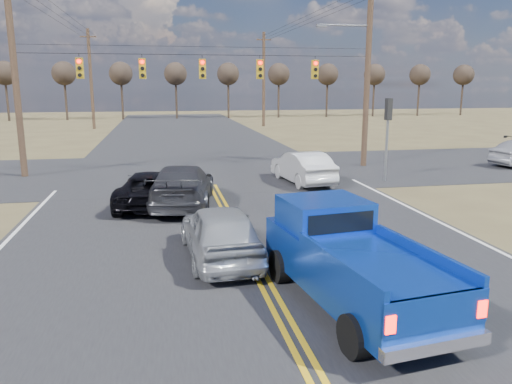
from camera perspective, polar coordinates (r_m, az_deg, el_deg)
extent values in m
plane|color=brown|center=(9.73, 3.85, -15.56)|extent=(160.00, 160.00, 0.00)
cube|color=#28282B|center=(19.00, -3.76, -1.61)|extent=(14.00, 120.00, 0.02)
cube|color=#28282B|center=(26.80, -5.89, 2.41)|extent=(120.00, 12.00, 0.02)
cylinder|color=#473323|center=(27.18, -25.84, 12.01)|extent=(0.32, 0.32, 10.00)
cylinder|color=#473323|center=(28.62, 12.61, 12.86)|extent=(0.32, 0.32, 10.00)
cylinder|color=black|center=(26.45, -6.18, 15.33)|extent=(18.00, 0.02, 0.02)
cylinder|color=black|center=(26.48, -6.20, 16.19)|extent=(18.00, 0.02, 0.02)
cube|color=#B28C14|center=(26.60, -19.49, 13.19)|extent=(0.34, 0.24, 1.00)
cylinder|color=#FF0C05|center=(26.47, -19.59, 13.91)|extent=(0.20, 0.06, 0.20)
cylinder|color=black|center=(26.46, -19.54, 13.20)|extent=(0.20, 0.06, 0.20)
cylinder|color=black|center=(26.45, -19.49, 12.48)|extent=(0.20, 0.06, 0.20)
cube|color=black|center=(26.45, -19.62, 14.15)|extent=(0.24, 0.14, 0.03)
cube|color=#B28C14|center=(26.34, -12.85, 13.59)|extent=(0.34, 0.24, 1.00)
cylinder|color=#FF0C05|center=(26.21, -12.90, 14.32)|extent=(0.20, 0.06, 0.20)
cylinder|color=black|center=(26.20, -12.86, 13.60)|extent=(0.20, 0.06, 0.20)
cylinder|color=black|center=(26.19, -12.83, 12.88)|extent=(0.20, 0.06, 0.20)
cube|color=black|center=(26.19, -12.91, 14.56)|extent=(0.24, 0.14, 0.03)
cube|color=#B28C14|center=(26.42, -6.15, 13.81)|extent=(0.34, 0.24, 1.00)
cylinder|color=#FF0C05|center=(26.30, -6.14, 14.54)|extent=(0.20, 0.06, 0.20)
cylinder|color=black|center=(26.28, -6.12, 13.82)|extent=(0.20, 0.06, 0.20)
cylinder|color=black|center=(26.28, -6.10, 13.10)|extent=(0.20, 0.06, 0.20)
cube|color=black|center=(26.27, -6.14, 14.78)|extent=(0.24, 0.14, 0.03)
cube|color=#B28C14|center=(26.84, 0.44, 13.85)|extent=(0.34, 0.24, 1.00)
cylinder|color=#FF0C05|center=(26.72, 0.50, 14.57)|extent=(0.20, 0.06, 0.20)
cylinder|color=black|center=(26.71, 0.50, 13.86)|extent=(0.20, 0.06, 0.20)
cylinder|color=black|center=(26.70, 0.50, 13.15)|extent=(0.20, 0.06, 0.20)
cube|color=black|center=(26.69, 0.51, 14.81)|extent=(0.24, 0.14, 0.03)
cube|color=#B28C14|center=(27.59, 6.74, 13.73)|extent=(0.34, 0.24, 1.00)
cylinder|color=#FF0C05|center=(27.46, 6.85, 14.42)|extent=(0.20, 0.06, 0.20)
cylinder|color=black|center=(27.45, 6.83, 13.73)|extent=(0.20, 0.06, 0.20)
cylinder|color=black|center=(27.44, 6.81, 13.04)|extent=(0.20, 0.06, 0.20)
cube|color=black|center=(27.44, 6.87, 14.65)|extent=(0.24, 0.14, 0.03)
cylinder|color=slate|center=(24.36, 14.68, 4.90)|extent=(0.12, 0.12, 3.20)
cube|color=black|center=(24.21, 14.91, 9.13)|extent=(0.24, 0.34, 1.00)
cylinder|color=slate|center=(28.26, 10.12, 18.26)|extent=(2.80, 0.10, 0.10)
cube|color=slate|center=(27.83, 7.48, 18.34)|extent=(0.55, 0.22, 0.14)
cylinder|color=#473323|center=(54.74, -18.34, 12.09)|extent=(0.32, 0.32, 10.00)
cube|color=#473323|center=(54.94, -18.64, 16.47)|extent=(1.60, 0.12, 0.12)
cylinder|color=#473323|center=(55.47, 0.89, 12.69)|extent=(0.32, 0.32, 10.00)
cube|color=#473323|center=(55.66, 0.90, 17.01)|extent=(1.60, 0.12, 0.12)
cylinder|color=#33261C|center=(70.87, -26.56, 9.50)|extent=(0.28, 0.28, 5.50)
sphere|color=#2D231C|center=(70.86, -26.81, 12.04)|extent=(3.00, 3.00, 3.00)
cylinder|color=#33261C|center=(69.35, -20.91, 9.95)|extent=(0.28, 0.28, 5.50)
sphere|color=#2D231C|center=(69.34, -21.11, 12.54)|extent=(3.00, 3.00, 3.00)
cylinder|color=#33261C|center=(68.51, -15.05, 10.31)|extent=(0.28, 0.28, 5.50)
sphere|color=#2D231C|center=(68.50, -15.20, 12.94)|extent=(3.00, 3.00, 3.00)
cylinder|color=#33261C|center=(68.38, -9.10, 10.56)|extent=(0.28, 0.28, 5.50)
sphere|color=#2D231C|center=(68.37, -9.19, 13.20)|extent=(3.00, 3.00, 3.00)
cylinder|color=#33261C|center=(68.96, -3.17, 10.71)|extent=(0.28, 0.28, 5.50)
sphere|color=#2D231C|center=(68.95, -3.21, 13.32)|extent=(3.00, 3.00, 3.00)
cylinder|color=#33261C|center=(70.24, 2.59, 10.74)|extent=(0.28, 0.28, 5.50)
sphere|color=#2D231C|center=(70.23, 2.62, 13.31)|extent=(3.00, 3.00, 3.00)
cylinder|color=#33261C|center=(72.18, 8.10, 10.67)|extent=(0.28, 0.28, 5.50)
sphere|color=#2D231C|center=(72.17, 8.18, 13.17)|extent=(3.00, 3.00, 3.00)
cylinder|color=#33261C|center=(74.73, 13.28, 10.52)|extent=(0.28, 0.28, 5.50)
sphere|color=#2D231C|center=(74.72, 13.40, 12.93)|extent=(3.00, 3.00, 3.00)
cylinder|color=#33261C|center=(77.82, 18.07, 10.30)|extent=(0.28, 0.28, 5.50)
sphere|color=#2D231C|center=(77.82, 18.23, 12.62)|extent=(3.00, 3.00, 3.00)
cylinder|color=#33261C|center=(81.40, 22.46, 10.04)|extent=(0.28, 0.28, 5.50)
sphere|color=#2D231C|center=(81.40, 22.65, 12.25)|extent=(3.00, 3.00, 3.00)
cylinder|color=black|center=(8.88, 11.24, -15.83)|extent=(0.41, 0.80, 0.77)
cylinder|color=black|center=(9.85, 20.82, -13.52)|extent=(0.41, 0.80, 0.77)
cylinder|color=black|center=(11.74, 2.82, -8.47)|extent=(0.41, 0.80, 0.77)
cylinder|color=black|center=(12.48, 10.74, -7.39)|extent=(0.41, 0.80, 0.77)
cube|color=#0F3BAB|center=(10.48, 11.05, -8.48)|extent=(2.60, 5.41, 0.96)
cube|color=#0F3BAB|center=(11.42, 7.79, -2.47)|extent=(1.98, 1.86, 0.69)
cube|color=black|center=(10.73, 9.66, -3.49)|extent=(1.54, 0.26, 0.43)
cube|color=#0F3BAB|center=(9.03, 9.25, -7.92)|extent=(0.52, 3.16, 0.19)
cube|color=#0F3BAB|center=(9.98, 18.67, -6.45)|extent=(0.52, 3.16, 0.19)
cube|color=#0F3BAB|center=(8.44, 19.91, -12.83)|extent=(1.92, 0.33, 0.58)
cube|color=silver|center=(8.62, 19.93, -16.19)|extent=(1.98, 0.43, 0.21)
cube|color=#FF0C05|center=(7.97, 15.10, -14.43)|extent=(0.18, 0.08, 0.29)
cube|color=#FF0C05|center=(8.95, 24.41, -12.07)|extent=(0.18, 0.08, 0.29)
imported|color=#A1A5A9|center=(13.14, -4.12, -4.55)|extent=(1.98, 4.46, 1.49)
imported|color=black|center=(19.30, -11.91, 0.39)|extent=(2.79, 5.03, 1.33)
imported|color=silver|center=(23.41, 5.33, 2.85)|extent=(2.11, 4.67, 1.49)
imported|color=#333338|center=(19.03, -8.44, 0.72)|extent=(2.97, 5.67, 1.57)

